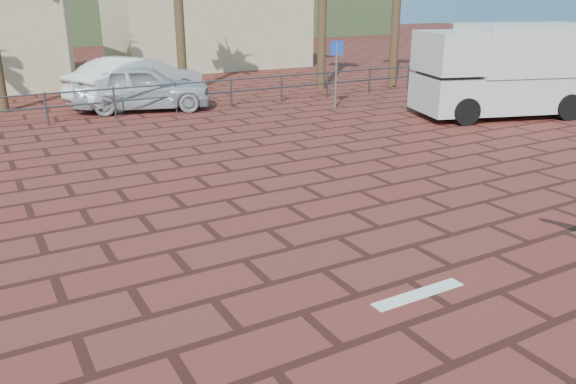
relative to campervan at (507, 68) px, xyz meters
name	(u,v)px	position (x,y,z in m)	size (l,w,h in m)	color
ground	(323,270)	(-11.04, -6.32, -1.51)	(120.00, 120.00, 0.00)	maroon
paint_stripe	(419,294)	(-10.34, -7.52, -1.50)	(1.40, 0.22, 0.01)	white
guardrail	(114,97)	(-11.04, 5.68, -0.83)	(24.06, 0.06, 1.00)	#47494F
building_east	(207,19)	(-3.04, 17.68, 1.03)	(10.60, 6.60, 5.00)	beige
hill_front	(5,5)	(-11.04, 43.68, 1.49)	(70.00, 18.00, 6.00)	#384C28
campervan	(507,68)	(0.00, 0.00, 0.00)	(5.97, 3.87, 2.87)	silver
car_silver	(143,87)	(-9.83, 6.68, -0.74)	(1.82, 4.52, 1.54)	#B9BCC1
car_white	(138,81)	(-9.66, 7.94, -0.67)	(1.77, 5.06, 1.67)	silver
street_sign	(336,62)	(-4.03, 3.68, 0.08)	(0.46, 0.14, 2.27)	gray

